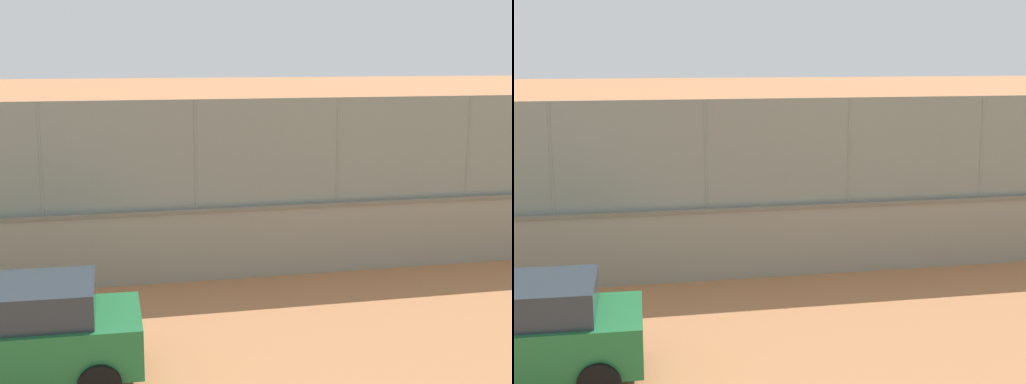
{
  "view_description": "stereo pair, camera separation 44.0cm",
  "coord_description": "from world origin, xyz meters",
  "views": [
    {
      "loc": [
        3.65,
        25.06,
        4.86
      ],
      "look_at": [
        -0.8,
        6.23,
        1.28
      ],
      "focal_mm": 52.32,
      "sensor_mm": 36.0,
      "label": 1
    },
    {
      "loc": [
        3.22,
        25.16,
        4.86
      ],
      "look_at": [
        -0.8,
        6.23,
        1.28
      ],
      "focal_mm": 52.32,
      "sensor_mm": 36.0,
      "label": 2
    }
  ],
  "objects": [
    {
      "name": "ground_plane",
      "position": [
        0.0,
        0.0,
        0.0
      ],
      "size": [
        260.0,
        260.0,
        0.0
      ],
      "primitive_type": "plane",
      "color": "#B27247"
    },
    {
      "name": "perimeter_wall",
      "position": [
        -1.9,
        9.47,
        0.81
      ],
      "size": [
        32.5,
        0.55,
        1.6
      ],
      "color": "gray",
      "rests_on": "ground_plane"
    },
    {
      "name": "fence_panel_on_wall",
      "position": [
        -1.9,
        9.47,
        2.76
      ],
      "size": [
        31.91,
        0.25,
        2.33
      ],
      "color": "gray",
      "rests_on": "perimeter_wall"
    },
    {
      "name": "player_crossing_court",
      "position": [
        3.22,
        6.13,
        0.92
      ],
      "size": [
        0.82,
        0.99,
        1.56
      ],
      "color": "navy",
      "rests_on": "ground_plane"
    },
    {
      "name": "player_near_wall_returning",
      "position": [
        -3.86,
        2.57,
        0.86
      ],
      "size": [
        0.67,
        1.11,
        1.47
      ],
      "color": "#B2B2B2",
      "rests_on": "ground_plane"
    },
    {
      "name": "sports_ball",
      "position": [
        3.77,
        6.75,
        0.07
      ],
      "size": [
        0.13,
        0.13,
        0.13
      ],
      "primitive_type": "sphere",
      "color": "yellow",
      "rests_on": "ground_plane"
    },
    {
      "name": "spare_ball_by_wall",
      "position": [
        -2.25,
        7.85,
        0.07
      ],
      "size": [
        0.14,
        0.14,
        0.14
      ],
      "primitive_type": "sphere",
      "color": "#3399D8",
      "rests_on": "ground_plane"
    }
  ]
}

